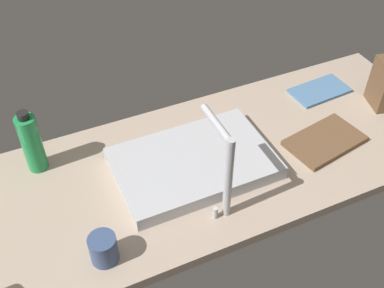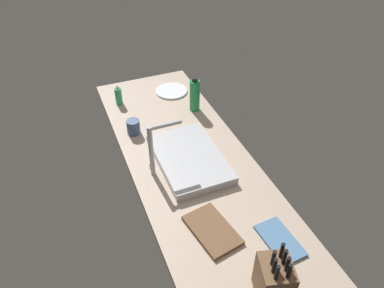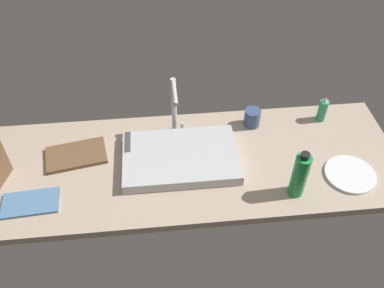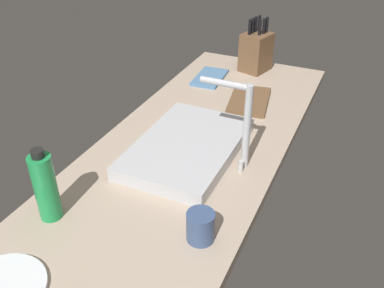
{
  "view_description": "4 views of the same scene",
  "coord_description": "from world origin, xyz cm",
  "px_view_note": "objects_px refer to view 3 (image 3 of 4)",
  "views": [
    {
      "loc": [
        41.98,
        95.51,
        112.4
      ],
      "look_at": [
        -2.8,
        -2.6,
        10.89
      ],
      "focal_mm": 44.27,
      "sensor_mm": 36.0,
      "label": 1
    },
    {
      "loc": [
        -135.16,
        53.48,
        133.26
      ],
      "look_at": [
        3.42,
        -2.76,
        10.61
      ],
      "focal_mm": 34.44,
      "sensor_mm": 36.0,
      "label": 2
    },
    {
      "loc": [
        -8.89,
        -118.4,
        133.37
      ],
      "look_at": [
        3.19,
        1.04,
        13.45
      ],
      "focal_mm": 38.12,
      "sensor_mm": 36.0,
      "label": 3
    },
    {
      "loc": [
        108.46,
        52.95,
        85.8
      ],
      "look_at": [
        3.37,
        4.97,
        11.27
      ],
      "focal_mm": 39.9,
      "sensor_mm": 36.0,
      "label": 4
    }
  ],
  "objects_px": {
    "soap_bottle": "(323,110)",
    "dish_towel": "(31,203)",
    "sink_basin": "(181,158)",
    "water_bottle": "(300,175)",
    "coffee_mug": "(252,118)",
    "cutting_board": "(76,155)",
    "faucet": "(174,104)",
    "dinner_plate": "(350,174)"
  },
  "relations": [
    {
      "from": "soap_bottle",
      "to": "dish_towel",
      "type": "distance_m",
      "value": 1.35
    },
    {
      "from": "dish_towel",
      "to": "sink_basin",
      "type": "bearing_deg",
      "value": 15.47
    },
    {
      "from": "water_bottle",
      "to": "coffee_mug",
      "type": "distance_m",
      "value": 0.43
    },
    {
      "from": "cutting_board",
      "to": "faucet",
      "type": "bearing_deg",
      "value": 13.5
    },
    {
      "from": "dinner_plate",
      "to": "coffee_mug",
      "type": "bearing_deg",
      "value": 134.47
    },
    {
      "from": "water_bottle",
      "to": "dish_towel",
      "type": "bearing_deg",
      "value": 177.49
    },
    {
      "from": "faucet",
      "to": "soap_bottle",
      "type": "xyz_separation_m",
      "value": [
        0.7,
        0.03,
        -0.12
      ]
    },
    {
      "from": "dinner_plate",
      "to": "water_bottle",
      "type": "bearing_deg",
      "value": -165.96
    },
    {
      "from": "sink_basin",
      "to": "dinner_plate",
      "type": "distance_m",
      "value": 0.72
    },
    {
      "from": "dish_towel",
      "to": "water_bottle",
      "type": "bearing_deg",
      "value": -2.51
    },
    {
      "from": "faucet",
      "to": "soap_bottle",
      "type": "relative_size",
      "value": 2.14
    },
    {
      "from": "water_bottle",
      "to": "dish_towel",
      "type": "distance_m",
      "value": 1.06
    },
    {
      "from": "cutting_board",
      "to": "dish_towel",
      "type": "bearing_deg",
      "value": -122.47
    },
    {
      "from": "faucet",
      "to": "soap_bottle",
      "type": "distance_m",
      "value": 0.71
    },
    {
      "from": "dinner_plate",
      "to": "sink_basin",
      "type": "bearing_deg",
      "value": 167.9
    },
    {
      "from": "sink_basin",
      "to": "dish_towel",
      "type": "height_order",
      "value": "sink_basin"
    },
    {
      "from": "sink_basin",
      "to": "coffee_mug",
      "type": "bearing_deg",
      "value": 29.94
    },
    {
      "from": "water_bottle",
      "to": "coffee_mug",
      "type": "relative_size",
      "value": 2.59
    },
    {
      "from": "dinner_plate",
      "to": "dish_towel",
      "type": "distance_m",
      "value": 1.3
    },
    {
      "from": "faucet",
      "to": "dinner_plate",
      "type": "bearing_deg",
      "value": -25.05
    },
    {
      "from": "water_bottle",
      "to": "coffee_mug",
      "type": "height_order",
      "value": "water_bottle"
    },
    {
      "from": "cutting_board",
      "to": "coffee_mug",
      "type": "distance_m",
      "value": 0.81
    },
    {
      "from": "sink_basin",
      "to": "faucet",
      "type": "relative_size",
      "value": 1.69
    },
    {
      "from": "soap_bottle",
      "to": "water_bottle",
      "type": "bearing_deg",
      "value": -119.98
    },
    {
      "from": "sink_basin",
      "to": "water_bottle",
      "type": "relative_size",
      "value": 2.2
    },
    {
      "from": "soap_bottle",
      "to": "coffee_mug",
      "type": "bearing_deg",
      "value": -179.2
    },
    {
      "from": "faucet",
      "to": "dish_towel",
      "type": "xyz_separation_m",
      "value": [
        -0.6,
        -0.35,
        -0.17
      ]
    },
    {
      "from": "cutting_board",
      "to": "dinner_plate",
      "type": "bearing_deg",
      "value": -11.05
    },
    {
      "from": "sink_basin",
      "to": "coffee_mug",
      "type": "distance_m",
      "value": 0.41
    },
    {
      "from": "dish_towel",
      "to": "coffee_mug",
      "type": "distance_m",
      "value": 1.03
    },
    {
      "from": "cutting_board",
      "to": "water_bottle",
      "type": "height_order",
      "value": "water_bottle"
    },
    {
      "from": "sink_basin",
      "to": "cutting_board",
      "type": "distance_m",
      "value": 0.46
    },
    {
      "from": "cutting_board",
      "to": "dinner_plate",
      "type": "xyz_separation_m",
      "value": [
        1.15,
        -0.22,
        -0.0
      ]
    },
    {
      "from": "faucet",
      "to": "dinner_plate",
      "type": "height_order",
      "value": "faucet"
    },
    {
      "from": "soap_bottle",
      "to": "cutting_board",
      "type": "bearing_deg",
      "value": -173.33
    },
    {
      "from": "soap_bottle",
      "to": "dinner_plate",
      "type": "bearing_deg",
      "value": -88.34
    },
    {
      "from": "cutting_board",
      "to": "dish_towel",
      "type": "xyz_separation_m",
      "value": [
        -0.15,
        -0.24,
        -0.0
      ]
    },
    {
      "from": "sink_basin",
      "to": "dish_towel",
      "type": "xyz_separation_m",
      "value": [
        -0.6,
        -0.17,
        -0.02
      ]
    },
    {
      "from": "sink_basin",
      "to": "dish_towel",
      "type": "bearing_deg",
      "value": -164.53
    },
    {
      "from": "cutting_board",
      "to": "soap_bottle",
      "type": "distance_m",
      "value": 1.15
    },
    {
      "from": "sink_basin",
      "to": "water_bottle",
      "type": "xyz_separation_m",
      "value": [
        0.45,
        -0.21,
        0.08
      ]
    },
    {
      "from": "soap_bottle",
      "to": "dish_towel",
      "type": "bearing_deg",
      "value": -163.83
    }
  ]
}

